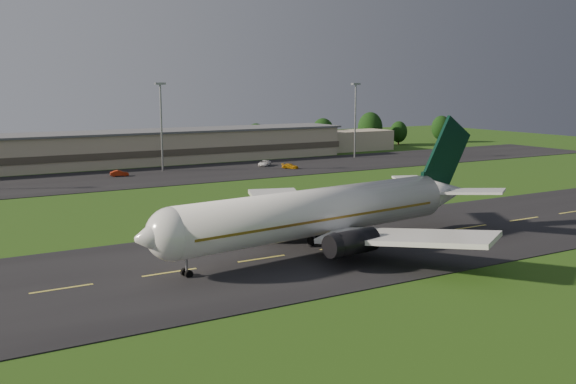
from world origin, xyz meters
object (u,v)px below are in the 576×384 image
light_mast_centre (161,116)px  service_vehicle_b (119,173)px  service_vehicle_d (290,166)px  terminal (146,148)px  light_mast_east (355,111)px  service_vehicle_c (264,163)px  airliner (322,212)px

light_mast_centre → service_vehicle_b: size_ratio=5.16×
service_vehicle_b → service_vehicle_d: service_vehicle_b is taller
light_mast_centre → terminal: bearing=85.0°
light_mast_east → service_vehicle_b: size_ratio=5.16×
service_vehicle_c → service_vehicle_d: size_ratio=1.21×
service_vehicle_b → service_vehicle_d: bearing=-89.0°
terminal → service_vehicle_b: size_ratio=36.75×
light_mast_centre → service_vehicle_b: light_mast_centre is taller
service_vehicle_d → airliner: bearing=-157.3°
airliner → service_vehicle_d: 76.73m
service_vehicle_c → terminal: bearing=-178.0°
light_mast_east → service_vehicle_d: size_ratio=5.05×
light_mast_centre → light_mast_east: (55.00, 0.00, 0.00)m
light_mast_east → service_vehicle_d: (-27.49, -11.83, -12.05)m
light_mast_centre → airliner: bearing=-95.5°
light_mast_centre → service_vehicle_b: 17.19m
terminal → light_mast_centre: 18.45m
service_vehicle_b → light_mast_east: bearing=-74.5°
light_mast_east → terminal: bearing=163.2°
airliner → light_mast_centre: size_ratio=2.52×
service_vehicle_b → service_vehicle_c: bearing=-77.9°
terminal → light_mast_east: 56.67m
service_vehicle_d → service_vehicle_b: bearing=129.6°
terminal → service_vehicle_d: size_ratio=35.99×
airliner → service_vehicle_c: 82.39m
airliner → light_mast_east: bearing=44.8°
service_vehicle_b → service_vehicle_d: size_ratio=0.98×
airliner → service_vehicle_d: (35.20, 68.06, -3.98)m
service_vehicle_b → service_vehicle_d: (38.94, -7.22, -0.07)m
light_mast_centre → service_vehicle_c: (24.63, -4.21, -11.96)m
airliner → service_vehicle_b: (-3.73, 75.28, -3.91)m
airliner → service_vehicle_b: size_ratio=12.97×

